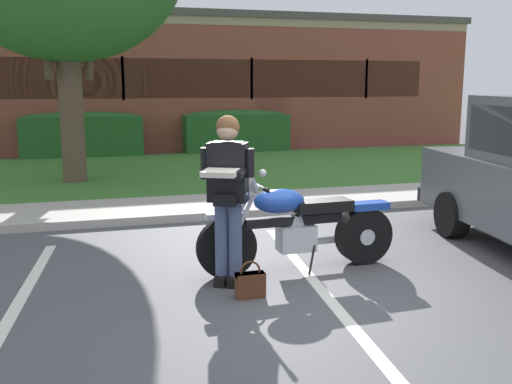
# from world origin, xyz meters

# --- Properties ---
(ground_plane) EXTENTS (140.00, 140.00, 0.00)m
(ground_plane) POSITION_xyz_m (0.00, 0.00, 0.00)
(ground_plane) COLOR #4C4C51
(curb_strip) EXTENTS (60.00, 0.20, 0.12)m
(curb_strip) POSITION_xyz_m (0.00, 3.28, 0.06)
(curb_strip) COLOR #ADA89E
(curb_strip) RESTS_ON ground
(concrete_walk) EXTENTS (60.00, 1.50, 0.08)m
(concrete_walk) POSITION_xyz_m (0.00, 4.13, 0.04)
(concrete_walk) COLOR #ADA89E
(concrete_walk) RESTS_ON ground
(grass_lawn) EXTENTS (60.00, 6.21, 0.06)m
(grass_lawn) POSITION_xyz_m (0.00, 7.98, 0.03)
(grass_lawn) COLOR #3D752D
(grass_lawn) RESTS_ON ground
(stall_stripe_0) EXTENTS (0.53, 4.39, 0.01)m
(stall_stripe_0) POSITION_xyz_m (-2.99, 0.20, 0.00)
(stall_stripe_0) COLOR silver
(stall_stripe_0) RESTS_ON ground
(stall_stripe_1) EXTENTS (0.53, 4.39, 0.01)m
(stall_stripe_1) POSITION_xyz_m (-0.11, 0.20, 0.00)
(stall_stripe_1) COLOR silver
(stall_stripe_1) RESTS_ON ground
(motorcycle) EXTENTS (2.24, 0.82, 1.26)m
(motorcycle) POSITION_xyz_m (-0.06, 0.67, 0.49)
(motorcycle) COLOR black
(motorcycle) RESTS_ON ground
(rider_person) EXTENTS (0.58, 0.67, 1.70)m
(rider_person) POSITION_xyz_m (-0.98, 0.40, 1.01)
(rider_person) COLOR black
(rider_person) RESTS_ON ground
(handbag) EXTENTS (0.28, 0.13, 0.36)m
(handbag) POSITION_xyz_m (-0.86, 0.00, 0.14)
(handbag) COLOR #562D19
(handbag) RESTS_ON ground
(hedge_left) EXTENTS (3.17, 0.90, 1.24)m
(hedge_left) POSITION_xyz_m (-2.44, 11.36, 0.65)
(hedge_left) COLOR #235623
(hedge_left) RESTS_ON ground
(hedge_center_left) EXTENTS (3.01, 0.90, 1.24)m
(hedge_center_left) POSITION_xyz_m (1.83, 11.36, 0.65)
(hedge_center_left) COLOR #235623
(hedge_center_left) RESTS_ON ground
(brick_building) EXTENTS (21.91, 11.74, 4.05)m
(brick_building) POSITION_xyz_m (-1.29, 17.49, 2.03)
(brick_building) COLOR brown
(brick_building) RESTS_ON ground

